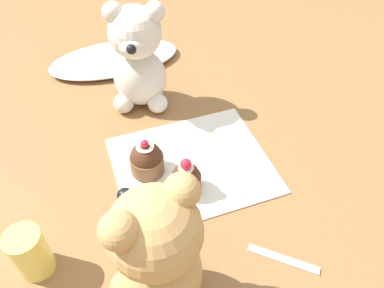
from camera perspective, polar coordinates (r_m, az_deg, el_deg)
name	(u,v)px	position (r m, az deg, el deg)	size (l,w,h in m)	color
ground_plane	(192,165)	(0.68, 0.00, -3.26)	(4.00, 4.00, 0.00)	olive
knitted_placemat	(192,164)	(0.68, 0.00, -3.10)	(0.28, 0.23, 0.01)	silver
tulle_cloth	(114,59)	(0.95, -11.73, 12.62)	(0.31, 0.15, 0.02)	silver
teddy_bear_cream	(138,59)	(0.76, -8.27, 12.74)	(0.13, 0.13, 0.22)	silver
teddy_bear_tan	(156,255)	(0.46, -5.44, -16.49)	(0.14, 0.13, 0.23)	tan
cupcake_near_cream_bear	(147,159)	(0.66, -6.94, -2.33)	(0.06, 0.06, 0.07)	brown
cupcake_near_tan_bear	(186,178)	(0.62, -0.89, -5.23)	(0.05, 0.05, 0.07)	brown
juice_glass	(30,253)	(0.58, -23.44, -14.95)	(0.05, 0.05, 0.08)	#EADB66
teaspoon	(283,259)	(0.59, 13.77, -16.61)	(0.11, 0.01, 0.01)	silver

